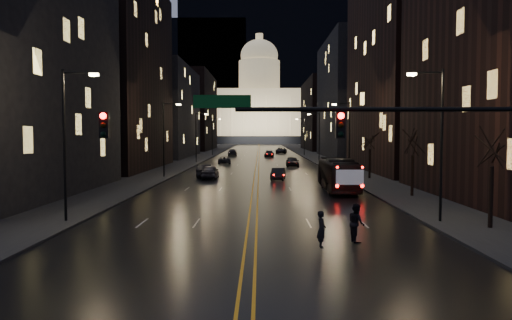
{
  "coord_description": "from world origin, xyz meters",
  "views": [
    {
      "loc": [
        0.45,
        -19.04,
        5.28
      ],
      "look_at": [
        0.19,
        12.52,
        3.6
      ],
      "focal_mm": 35.0,
      "sensor_mm": 36.0,
      "label": 1
    }
  ],
  "objects_px": {
    "oncoming_car_a": "(210,172)",
    "traffic_signal": "(403,138)",
    "bus": "(338,175)",
    "receding_car_a": "(278,174)",
    "pedestrian_b": "(356,223)",
    "pedestrian_a": "(321,229)",
    "oncoming_car_b": "(205,171)"
  },
  "relations": [
    {
      "from": "pedestrian_b",
      "to": "oncoming_car_b",
      "type": "bearing_deg",
      "value": 9.34
    },
    {
      "from": "oncoming_car_a",
      "to": "bus",
      "type": "bearing_deg",
      "value": 136.8
    },
    {
      "from": "bus",
      "to": "oncoming_car_b",
      "type": "bearing_deg",
      "value": 135.13
    },
    {
      "from": "traffic_signal",
      "to": "pedestrian_b",
      "type": "height_order",
      "value": "traffic_signal"
    },
    {
      "from": "bus",
      "to": "pedestrian_a",
      "type": "bearing_deg",
      "value": -99.96
    },
    {
      "from": "receding_car_a",
      "to": "oncoming_car_b",
      "type": "bearing_deg",
      "value": 166.91
    },
    {
      "from": "bus",
      "to": "oncoming_car_a",
      "type": "height_order",
      "value": "bus"
    },
    {
      "from": "receding_car_a",
      "to": "pedestrian_b",
      "type": "distance_m",
      "value": 32.61
    },
    {
      "from": "bus",
      "to": "oncoming_car_a",
      "type": "xyz_separation_m",
      "value": [
        -13.01,
        12.22,
        -0.69
      ]
    },
    {
      "from": "pedestrian_b",
      "to": "pedestrian_a",
      "type": "bearing_deg",
      "value": 115.38
    },
    {
      "from": "receding_car_a",
      "to": "pedestrian_a",
      "type": "height_order",
      "value": "pedestrian_a"
    },
    {
      "from": "traffic_signal",
      "to": "oncoming_car_a",
      "type": "relative_size",
      "value": 3.62
    },
    {
      "from": "traffic_signal",
      "to": "oncoming_car_a",
      "type": "distance_m",
      "value": 40.64
    },
    {
      "from": "oncoming_car_a",
      "to": "pedestrian_a",
      "type": "relative_size",
      "value": 2.78
    },
    {
      "from": "traffic_signal",
      "to": "bus",
      "type": "height_order",
      "value": "traffic_signal"
    },
    {
      "from": "oncoming_car_a",
      "to": "receding_car_a",
      "type": "distance_m",
      "value": 8.01
    },
    {
      "from": "bus",
      "to": "oncoming_car_b",
      "type": "xyz_separation_m",
      "value": [
        -13.83,
        14.14,
        -0.72
      ]
    },
    {
      "from": "traffic_signal",
      "to": "receding_car_a",
      "type": "relative_size",
      "value": 4.2
    },
    {
      "from": "oncoming_car_b",
      "to": "pedestrian_b",
      "type": "xyz_separation_m",
      "value": [
        11.36,
        -35.71,
        0.17
      ]
    },
    {
      "from": "bus",
      "to": "pedestrian_b",
      "type": "bearing_deg",
      "value": -95.77
    },
    {
      "from": "traffic_signal",
      "to": "pedestrian_a",
      "type": "distance_m",
      "value": 6.25
    },
    {
      "from": "oncoming_car_b",
      "to": "oncoming_car_a",
      "type": "bearing_deg",
      "value": 110.83
    },
    {
      "from": "oncoming_car_b",
      "to": "bus",
      "type": "bearing_deg",
      "value": 131.93
    },
    {
      "from": "oncoming_car_a",
      "to": "oncoming_car_b",
      "type": "bearing_deg",
      "value": -66.71
    },
    {
      "from": "traffic_signal",
      "to": "oncoming_car_b",
      "type": "distance_m",
      "value": 42.71
    },
    {
      "from": "receding_car_a",
      "to": "pedestrian_a",
      "type": "xyz_separation_m",
      "value": [
        0.78,
        -33.73,
        0.18
      ]
    },
    {
      "from": "traffic_signal",
      "to": "bus",
      "type": "distance_m",
      "value": 26.87
    },
    {
      "from": "bus",
      "to": "receding_car_a",
      "type": "bearing_deg",
      "value": 115.79
    },
    {
      "from": "traffic_signal",
      "to": "pedestrian_a",
      "type": "xyz_separation_m",
      "value": [
        -2.62,
        3.77,
        -4.24
      ]
    },
    {
      "from": "bus",
      "to": "receding_car_a",
      "type": "relative_size",
      "value": 2.62
    },
    {
      "from": "oncoming_car_b",
      "to": "traffic_signal",
      "type": "bearing_deg",
      "value": 104.15
    },
    {
      "from": "oncoming_car_a",
      "to": "traffic_signal",
      "type": "bearing_deg",
      "value": 106.27
    }
  ]
}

